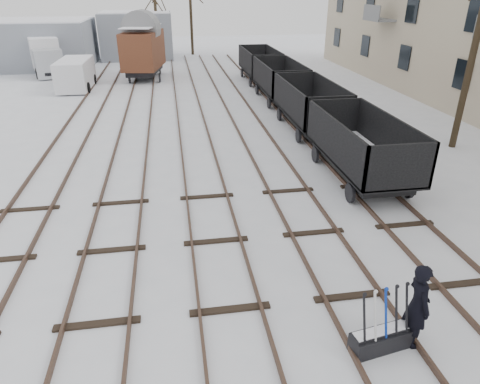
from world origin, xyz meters
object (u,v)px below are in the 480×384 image
object	(u,v)px
ground_frame	(381,338)
lorry	(45,55)
worker	(418,305)
box_van_wagon	(143,48)
panel_van	(76,74)
freight_wagon_a	(359,156)

from	to	relation	value
ground_frame	lorry	xyz separation A→B (m)	(-14.24, 33.60, 1.26)
worker	box_van_wagon	xyz separation A→B (m)	(-6.62, 30.05, 1.37)
lorry	ground_frame	bearing A→B (deg)	-85.84
ground_frame	panel_van	xyz separation A→B (m)	(-10.64, 26.92, 0.81)
worker	freight_wagon_a	size ratio (longest dim) A/B	0.32
freight_wagon_a	box_van_wagon	size ratio (longest dim) A/B	1.05
ground_frame	freight_wagon_a	distance (m)	8.98
worker	panel_van	world-z (taller)	panel_van
ground_frame	lorry	bearing A→B (deg)	103.24
ground_frame	panel_van	bearing A→B (deg)	101.84
worker	box_van_wagon	world-z (taller)	box_van_wagon
freight_wagon_a	box_van_wagon	bearing A→B (deg)	112.37
ground_frame	box_van_wagon	distance (m)	30.79
lorry	panel_van	world-z (taller)	lorry
freight_wagon_a	worker	bearing A→B (deg)	-105.67
box_van_wagon	panel_van	bearing A→B (deg)	-135.85
worker	freight_wagon_a	world-z (taller)	freight_wagon_a
lorry	box_van_wagon	bearing A→B (deg)	-41.19
box_van_wagon	ground_frame	bearing A→B (deg)	-68.91
ground_frame	lorry	distance (m)	36.52
worker	panel_van	bearing A→B (deg)	25.70
ground_frame	freight_wagon_a	xyz separation A→B (m)	(3.08, 8.41, 0.65)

